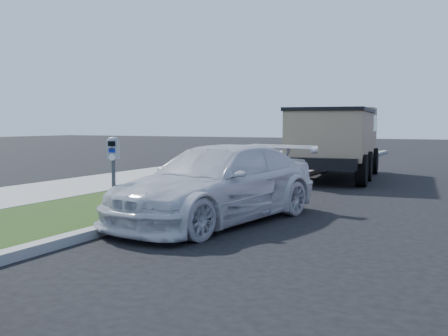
% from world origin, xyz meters
% --- Properties ---
extents(ground, '(120.00, 120.00, 0.00)m').
position_xyz_m(ground, '(0.00, 0.00, 0.00)').
color(ground, black).
rests_on(ground, ground).
extents(streetside, '(6.12, 50.00, 0.15)m').
position_xyz_m(streetside, '(-5.57, 2.00, 0.07)').
color(streetside, gray).
rests_on(streetside, ground).
extents(parking_meter, '(0.24, 0.19, 1.48)m').
position_xyz_m(parking_meter, '(-2.75, -0.67, 1.21)').
color(parking_meter, '#3F4247').
rests_on(parking_meter, ground).
extents(white_wagon, '(2.92, 5.26, 1.44)m').
position_xyz_m(white_wagon, '(-1.43, 0.79, 0.72)').
color(white_wagon, silver).
rests_on(white_wagon, ground).
extents(dump_truck, '(3.07, 6.48, 2.46)m').
position_xyz_m(dump_truck, '(-1.48, 9.93, 1.38)').
color(dump_truck, black).
rests_on(dump_truck, ground).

